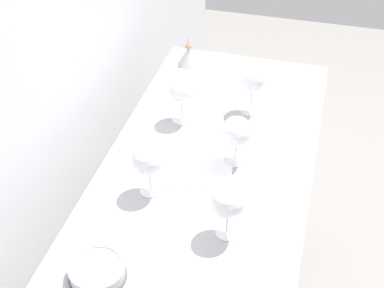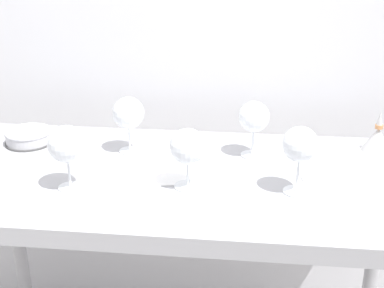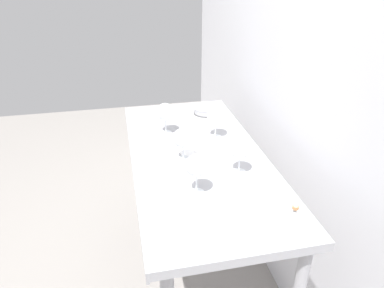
% 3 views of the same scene
% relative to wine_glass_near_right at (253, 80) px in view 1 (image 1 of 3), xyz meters
% --- Properties ---
extents(back_wall, '(3.80, 0.04, 2.60)m').
position_rel_wine_glass_near_right_xyz_m(back_wall, '(-0.32, 0.57, 0.27)').
color(back_wall, silver).
rests_on(back_wall, ground_plane).
extents(steel_counter, '(1.40, 0.65, 0.90)m').
position_rel_wine_glass_near_right_xyz_m(steel_counter, '(-0.32, 0.08, -0.24)').
color(steel_counter, '#A5A5AA').
rests_on(steel_counter, ground_plane).
extents(wine_glass_near_right, '(0.09, 0.09, 0.18)m').
position_rel_wine_glass_near_right_xyz_m(wine_glass_near_right, '(0.00, 0.00, 0.00)').
color(wine_glass_near_right, white).
rests_on(wine_glass_near_right, steel_counter).
extents(wine_glass_far_left, '(0.10, 0.10, 0.17)m').
position_rel_wine_glass_near_right_xyz_m(wine_glass_far_left, '(-0.49, 0.21, -0.01)').
color(wine_glass_far_left, white).
rests_on(wine_glass_far_left, steel_counter).
extents(wine_glass_near_center, '(0.10, 0.10, 0.16)m').
position_rel_wine_glass_near_right_xyz_m(wine_glass_near_center, '(-0.28, -0.00, -0.02)').
color(wine_glass_near_center, white).
rests_on(wine_glass_near_center, steel_counter).
extents(wine_glass_far_right, '(0.09, 0.09, 0.17)m').
position_rel_wine_glass_near_right_xyz_m(wine_glass_far_right, '(-0.11, 0.22, -0.01)').
color(wine_glass_far_right, white).
rests_on(wine_glass_far_right, steel_counter).
extents(wine_glass_near_left, '(0.10, 0.10, 0.18)m').
position_rel_wine_glass_near_right_xyz_m(wine_glass_near_left, '(-0.59, -0.04, -0.01)').
color(wine_glass_near_left, white).
rests_on(wine_glass_near_left, steel_counter).
extents(tasting_sheet_upper, '(0.21, 0.30, 0.00)m').
position_rel_wine_glass_near_right_xyz_m(tasting_sheet_upper, '(-0.36, 0.13, -0.13)').
color(tasting_sheet_upper, white).
rests_on(tasting_sheet_upper, steel_counter).
extents(tasting_sheet_lower, '(0.23, 0.27, 0.00)m').
position_rel_wine_glass_near_right_xyz_m(tasting_sheet_lower, '(0.10, 0.19, -0.13)').
color(tasting_sheet_lower, white).
rests_on(tasting_sheet_lower, steel_counter).
extents(tasting_bowl, '(0.15, 0.15, 0.04)m').
position_rel_wine_glass_near_right_xyz_m(tasting_bowl, '(-0.82, 0.24, -0.11)').
color(tasting_bowl, '#4C4C4C').
rests_on(tasting_bowl, steel_counter).
extents(decanter_funnel, '(0.09, 0.09, 0.13)m').
position_rel_wine_glass_near_right_xyz_m(decanter_funnel, '(0.26, 0.30, -0.09)').
color(decanter_funnel, '#B7B7B7').
rests_on(decanter_funnel, steel_counter).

